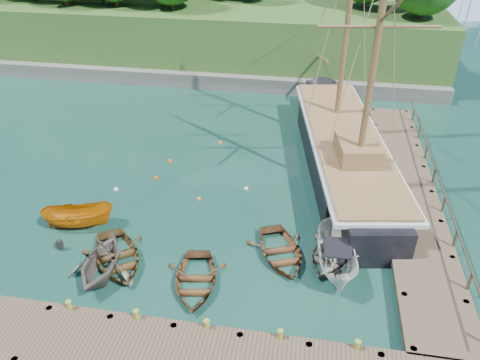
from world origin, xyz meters
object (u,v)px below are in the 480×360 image
object	(u,v)px
rowboat_4	(280,257)
motorboat_orange	(80,226)
cabin_boat_white	(335,270)
rowboat_2	(195,285)
schooner	(344,154)
rowboat_0	(118,263)
rowboat_1	(104,274)
rowboat_3	(330,258)

from	to	relation	value
rowboat_4	motorboat_orange	bearing A→B (deg)	154.91
cabin_boat_white	rowboat_2	bearing A→B (deg)	-167.86
motorboat_orange	schooner	bearing A→B (deg)	-72.35
rowboat_0	cabin_boat_white	distance (m)	10.75
rowboat_1	schooner	size ratio (longest dim) A/B	0.15
rowboat_0	schooner	xyz separation A→B (m)	(11.13, 11.29, 1.02)
rowboat_1	rowboat_3	size ratio (longest dim) A/B	0.99
rowboat_3	rowboat_2	bearing A→B (deg)	-134.96
rowboat_0	cabin_boat_white	world-z (taller)	cabin_boat_white
rowboat_4	rowboat_2	bearing A→B (deg)	-166.48
rowboat_0	motorboat_orange	xyz separation A→B (m)	(-3.18, 2.43, 0.00)
rowboat_3	motorboat_orange	size ratio (longest dim) A/B	1.01
rowboat_2	rowboat_4	bearing A→B (deg)	25.86
rowboat_3	rowboat_1	bearing A→B (deg)	-144.73
rowboat_3	schooner	size ratio (longest dim) A/B	0.15
rowboat_1	rowboat_3	bearing A→B (deg)	13.73
rowboat_2	rowboat_0	bearing A→B (deg)	158.81
rowboat_0	schooner	size ratio (longest dim) A/B	0.17
cabin_boat_white	motorboat_orange	bearing A→B (deg)	168.94
rowboat_1	schooner	bearing A→B (deg)	44.77
rowboat_0	rowboat_3	bearing A→B (deg)	-21.95
rowboat_2	schooner	xyz separation A→B (m)	(6.95, 12.15, 1.02)
rowboat_0	rowboat_1	bearing A→B (deg)	-145.09
rowboat_1	cabin_boat_white	size ratio (longest dim) A/B	0.81
rowboat_0	rowboat_3	xyz separation A→B (m)	(10.44, 2.12, 0.00)
rowboat_2	rowboat_4	size ratio (longest dim) A/B	0.99
rowboat_3	cabin_boat_white	xyz separation A→B (m)	(0.23, -0.79, 0.00)
rowboat_2	motorboat_orange	size ratio (longest dim) A/B	1.05
rowboat_2	rowboat_4	distance (m)	4.61
rowboat_3	rowboat_4	xyz separation A→B (m)	(-2.49, -0.30, 0.00)
rowboat_3	schooner	bearing A→B (deg)	105.25
rowboat_4	rowboat_0	bearing A→B (deg)	170.95
rowboat_4	rowboat_1	bearing A→B (deg)	176.28
rowboat_0	motorboat_orange	size ratio (longest dim) A/B	1.12
rowboat_2	rowboat_4	xyz separation A→B (m)	(3.76, 2.67, 0.00)
rowboat_1	motorboat_orange	bearing A→B (deg)	128.12
rowboat_1	motorboat_orange	distance (m)	4.38
rowboat_4	motorboat_orange	size ratio (longest dim) A/B	1.06
cabin_boat_white	schooner	size ratio (longest dim) A/B	0.19
rowboat_0	motorboat_orange	distance (m)	4.00
rowboat_1	schooner	xyz separation A→B (m)	(11.49, 12.21, 1.02)
motorboat_orange	rowboat_1	bearing A→B (deg)	-154.04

